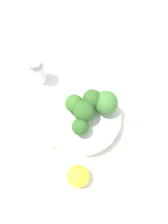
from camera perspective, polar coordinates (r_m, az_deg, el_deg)
ground_plane at (r=0.53m, az=-0.00°, el=-2.70°), size 3.00×3.00×0.00m
bowl at (r=0.51m, az=-0.00°, el=-2.02°), size 0.17×0.17×0.04m
broccoli_floret_0 at (r=0.48m, az=-2.60°, el=2.20°), size 0.04×0.04×0.05m
broccoli_floret_1 at (r=0.46m, az=0.01°, el=0.22°), size 0.05×0.05×0.06m
broccoli_floret_2 at (r=0.48m, az=5.74°, el=2.45°), size 0.05×0.05×0.06m
broccoli_floret_3 at (r=0.46m, az=-1.04°, el=-3.93°), size 0.04×0.04×0.04m
broccoli_floret_4 at (r=0.47m, az=2.32°, el=3.30°), size 0.04×0.04×0.06m
pepper_shaker at (r=0.56m, az=-12.00°, el=10.68°), size 0.04×0.04×0.08m
lemon_wedge at (r=0.47m, az=-1.59°, el=-16.37°), size 0.05×0.05×0.05m
almond_crumb_0 at (r=0.52m, az=10.77°, el=-8.14°), size 0.01×0.01×0.01m
almond_crumb_1 at (r=0.53m, az=11.30°, el=-2.30°), size 0.01×0.01×0.01m
almond_crumb_2 at (r=0.51m, az=-8.03°, el=-9.25°), size 0.01×0.01×0.01m
almond_crumb_3 at (r=0.53m, az=12.34°, el=-4.11°), size 0.01×0.01×0.01m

